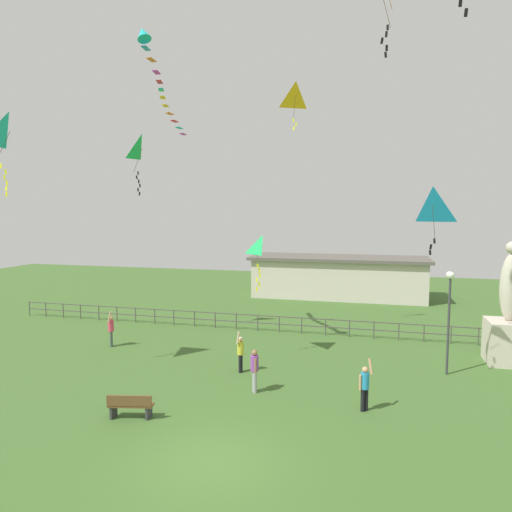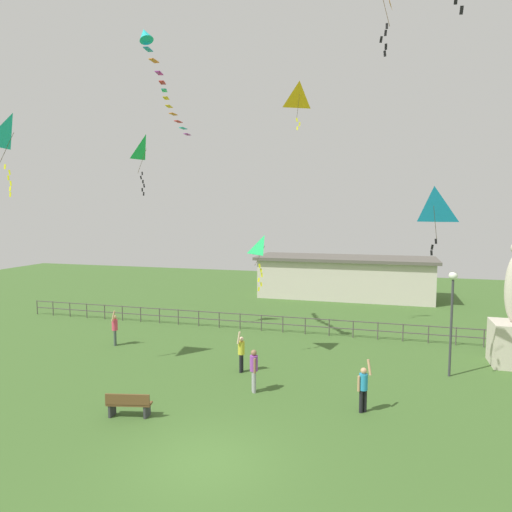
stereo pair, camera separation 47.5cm
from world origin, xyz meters
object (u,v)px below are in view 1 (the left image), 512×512
lamppost (450,299)px  person_2 (111,329)px  kite_1 (142,150)px  kite_5 (432,207)px  person_1 (365,385)px  park_bench (130,405)px  kite_0 (262,248)px  kite_2 (296,95)px  kite_4 (10,133)px  person_3 (255,368)px  streamer_kite (148,47)px  statue_monument (508,327)px  person_0 (241,351)px

lamppost → person_2: (-16.11, 0.04, -2.31)m
kite_1 → kite_5: bearing=-15.9°
person_1 → kite_5: 7.06m
park_bench → kite_0: size_ratio=0.60×
kite_2 → kite_4: bearing=-136.2°
kite_2 → kite_4: kite_2 is taller
park_bench → person_3: bearing=43.3°
person_1 → streamer_kite: 16.54m
statue_monument → kite_1: kite_1 is taller
statue_monument → person_3: (-10.32, -6.15, -0.74)m
kite_2 → streamer_kite: size_ratio=0.37×
statue_monument → kite_0: kite_0 is taller
park_bench → kite_0: (2.68, 7.59, 4.74)m
kite_0 → streamer_kite: bearing=-157.7°
person_2 → kite_2: 15.54m
person_2 → person_3: bearing=-24.5°
lamppost → person_0: (-8.59, -1.94, -2.33)m
kite_5 → streamer_kite: streamer_kite is taller
statue_monument → lamppost: (-2.88, -2.24, 1.55)m
park_bench → kite_2: (3.57, 11.38, 12.58)m
person_0 → kite_0: (0.38, 2.37, 4.29)m
streamer_kite → person_2: bearing=154.6°
person_0 → streamer_kite: bearing=174.0°
person_1 → streamer_kite: streamer_kite is taller
person_3 → kite_0: kite_0 is taller
person_1 → kite_1: 16.45m
person_0 → kite_4: (-8.44, -3.16, 9.04)m
park_bench → kite_1: kite_1 is taller
statue_monument → kite_2: 15.38m
statue_monument → person_3: 12.04m
person_2 → kite_0: (7.90, 0.40, 4.27)m
kite_1 → kite_4: bearing=-104.2°
person_3 → streamer_kite: bearing=156.0°
statue_monument → park_bench: bearing=-145.7°
park_bench → person_0: person_0 is taller
lamppost → person_1: (-3.32, -4.58, -2.31)m
person_0 → person_2: size_ratio=0.98×
person_1 → person_2: bearing=160.2°
person_3 → kite_0: (-0.76, 4.34, 4.25)m
person_3 → person_0: bearing=120.1°
kite_0 → person_1: bearing=-45.7°
lamppost → streamer_kite: 16.89m
person_1 → kite_2: kite_2 is taller
statue_monument → person_2: bearing=-173.4°
person_1 → kite_1: size_ratio=0.59×
statue_monument → park_bench: statue_monument is taller
kite_4 → streamer_kite: size_ratio=0.48×
statue_monument → person_0: 12.23m
statue_monument → kite_5: size_ratio=2.19×
statue_monument → park_bench: 16.71m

